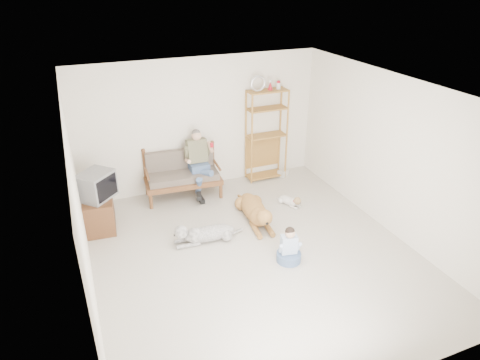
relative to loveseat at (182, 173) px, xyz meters
name	(u,v)px	position (x,y,z in m)	size (l,w,h in m)	color
floor	(255,254)	(0.53, -2.44, -0.49)	(5.50, 5.50, 0.00)	silver
ceiling	(258,91)	(0.53, -2.44, 2.21)	(5.50, 5.50, 0.00)	white
wall_back	(201,124)	(0.53, 0.31, 0.86)	(5.00, 5.00, 0.00)	silver
wall_front	(374,299)	(0.53, -5.19, 0.86)	(5.00, 5.00, 0.00)	silver
wall_left	(80,213)	(-1.97, -2.44, 0.86)	(5.50, 5.50, 0.00)	silver
wall_right	(391,155)	(3.03, -2.44, 0.86)	(5.50, 5.50, 0.00)	silver
loveseat	(182,173)	(0.00, 0.00, 0.00)	(1.55, 0.81, 0.95)	brown
man	(199,168)	(0.32, -0.18, 0.14)	(0.52, 0.74, 1.20)	#556A9C
etagere	(266,134)	(1.92, 0.11, 0.52)	(0.88, 0.38, 2.28)	#AD8136
book_stack	(283,173)	(2.32, 0.02, -0.41)	(0.22, 0.16, 0.14)	white
tv_stand	(99,211)	(-1.70, -0.59, -0.19)	(0.58, 0.94, 0.60)	brown
crt_tv	(96,185)	(-1.67, -0.65, 0.35)	(0.73, 0.73, 0.48)	slate
wall_outlet	(144,182)	(-0.72, 0.30, -0.19)	(0.12, 0.02, 0.08)	white
golden_retriever	(256,211)	(0.97, -1.49, -0.29)	(0.51, 1.62, 0.49)	#B06F3D
shaggy_dog	(203,234)	(-0.13, -1.76, -0.33)	(1.30, 0.34, 0.38)	white
terrier	(291,201)	(1.84, -1.23, -0.39)	(0.33, 0.58, 0.23)	white
child	(289,249)	(0.96, -2.79, -0.26)	(0.39, 0.39, 0.62)	#556A9C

